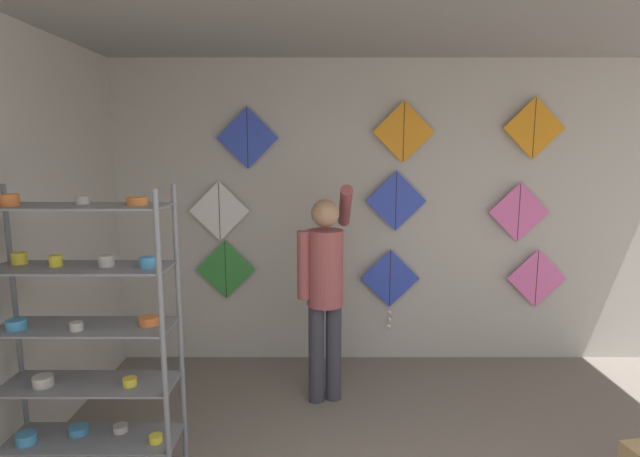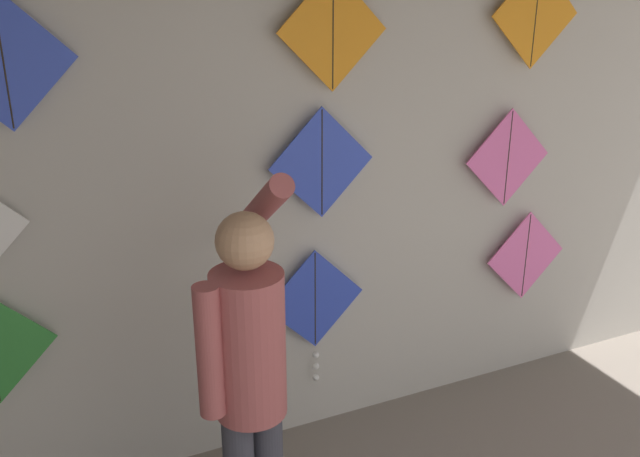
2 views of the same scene
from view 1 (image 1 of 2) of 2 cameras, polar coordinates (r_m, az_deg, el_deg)
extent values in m
cube|color=#BCB7AD|center=(4.69, 7.18, 1.64)|extent=(5.73, 0.06, 2.80)
cube|color=#BCB7AD|center=(3.56, -32.46, -2.14)|extent=(0.06, 4.08, 2.80)
cube|color=gray|center=(3.11, 11.91, 24.09)|extent=(5.73, 4.08, 0.04)
cylinder|color=slate|center=(2.87, -17.42, -13.93)|extent=(0.03, 0.03, 1.81)
cylinder|color=slate|center=(3.54, -31.23, -10.41)|extent=(0.03, 0.03, 1.81)
cylinder|color=slate|center=(3.16, -15.65, -11.68)|extent=(0.03, 0.03, 1.81)
cube|color=slate|center=(3.42, -24.40, -21.01)|extent=(0.98, 0.33, 0.01)
cube|color=slate|center=(3.27, -24.81, -15.80)|extent=(0.98, 0.33, 0.01)
cube|color=slate|center=(3.14, -25.24, -10.13)|extent=(0.98, 0.33, 0.01)
cube|color=slate|center=(3.05, -25.67, -4.06)|extent=(0.98, 0.33, 0.01)
cube|color=slate|center=(3.00, -26.12, 2.30)|extent=(0.98, 0.33, 0.01)
cylinder|color=#3F8CBF|center=(3.52, -30.54, -19.97)|extent=(0.11, 0.11, 0.06)
cylinder|color=#3F8CBF|center=(3.49, -25.88, -20.02)|extent=(0.11, 0.11, 0.04)
cylinder|color=#B2ADA3|center=(3.41, -21.83, -20.43)|extent=(0.08, 0.08, 0.04)
cylinder|color=yellow|center=(3.25, -18.25, -21.83)|extent=(0.07, 0.07, 0.04)
cylinder|color=#B2ADA3|center=(3.33, -29.09, -14.99)|extent=(0.11, 0.11, 0.06)
cylinder|color=yellow|center=(3.14, -20.90, -16.04)|extent=(0.08, 0.08, 0.04)
cylinder|color=#3F8CBF|center=(3.26, -31.37, -9.35)|extent=(0.11, 0.11, 0.05)
cylinder|color=#B2ADA3|center=(3.08, -26.06, -10.00)|extent=(0.07, 0.07, 0.05)
cylinder|color=orange|center=(3.02, -18.99, -9.94)|extent=(0.11, 0.11, 0.05)
cylinder|color=yellow|center=(3.28, -31.14, -2.94)|extent=(0.08, 0.08, 0.06)
cylinder|color=yellow|center=(3.12, -27.96, -3.26)|extent=(0.07, 0.07, 0.06)
cylinder|color=#B2ADA3|center=(3.00, -23.22, -3.40)|extent=(0.09, 0.09, 0.06)
cylinder|color=#3F8CBF|center=(2.88, -19.10, -3.66)|extent=(0.09, 0.09, 0.06)
cylinder|color=orange|center=(3.12, -31.94, 2.78)|extent=(0.10, 0.10, 0.06)
cylinder|color=#B2ADA3|center=(3.04, -25.51, 2.97)|extent=(0.08, 0.08, 0.05)
cylinder|color=orange|center=(2.88, -20.15, 2.97)|extent=(0.11, 0.11, 0.04)
cylinder|color=#383842|center=(4.08, -0.41, -14.11)|extent=(0.13, 0.13, 0.79)
cylinder|color=#383842|center=(4.11, 1.55, -13.92)|extent=(0.13, 0.13, 0.79)
cylinder|color=#9E4C4C|center=(3.87, 0.59, -4.53)|extent=(0.28, 0.28, 0.60)
sphere|color=tan|center=(3.80, 0.61, 1.74)|extent=(0.22, 0.22, 0.22)
cylinder|color=#9E4C4C|center=(3.83, -1.88, -4.20)|extent=(0.10, 0.10, 0.53)
cylinder|color=#9E4C4C|center=(4.05, 2.91, 2.53)|extent=(0.10, 0.49, 0.38)
cube|color=#338C38|center=(4.74, -10.73, -4.64)|extent=(0.55, 0.01, 0.55)
cylinder|color=black|center=(4.74, -10.73, -4.65)|extent=(0.01, 0.01, 0.53)
cube|color=blue|center=(4.73, 8.00, -5.67)|extent=(0.55, 0.01, 0.55)
cylinder|color=black|center=(4.73, 8.01, -5.67)|extent=(0.01, 0.01, 0.53)
sphere|color=white|center=(4.81, 7.93, -9.46)|extent=(0.04, 0.04, 0.04)
sphere|color=white|center=(4.83, 7.91, -10.25)|extent=(0.04, 0.04, 0.04)
sphere|color=white|center=(4.86, 7.90, -11.03)|extent=(0.04, 0.04, 0.04)
cube|color=pink|center=(5.10, 23.52, -5.25)|extent=(0.55, 0.01, 0.55)
cylinder|color=black|center=(5.10, 23.53, -5.26)|extent=(0.01, 0.01, 0.53)
cube|color=white|center=(4.65, -11.42, 1.97)|extent=(0.55, 0.01, 0.55)
cylinder|color=black|center=(4.65, -11.43, 1.96)|extent=(0.01, 0.01, 0.53)
cube|color=blue|center=(4.60, 8.68, 3.12)|extent=(0.55, 0.01, 0.55)
cylinder|color=black|center=(4.60, 8.68, 3.12)|extent=(0.01, 0.01, 0.53)
cube|color=pink|center=(4.91, 21.79, 1.72)|extent=(0.55, 0.01, 0.55)
cylinder|color=black|center=(4.91, 21.80, 1.72)|extent=(0.01, 0.01, 0.53)
cube|color=blue|center=(4.57, -8.29, 10.19)|extent=(0.55, 0.01, 0.55)
cylinder|color=black|center=(4.57, -8.29, 10.20)|extent=(0.01, 0.01, 0.53)
cube|color=orange|center=(4.59, 9.55, 10.82)|extent=(0.55, 0.01, 0.55)
cylinder|color=black|center=(4.59, 9.56, 10.83)|extent=(0.01, 0.01, 0.53)
cube|color=orange|center=(4.91, 23.29, 10.49)|extent=(0.55, 0.01, 0.55)
cylinder|color=black|center=(4.91, 23.30, 10.49)|extent=(0.01, 0.01, 0.53)
camera|label=2|loc=(1.72, -26.31, 24.14)|focal=40.00mm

